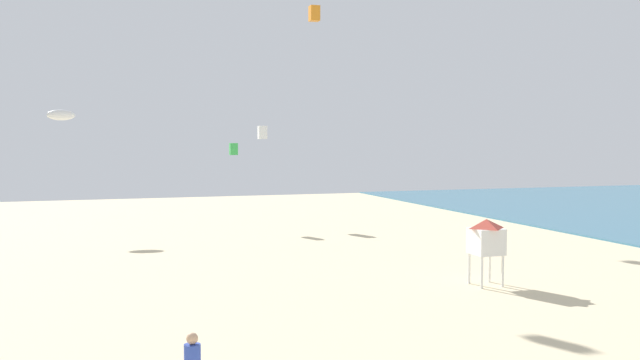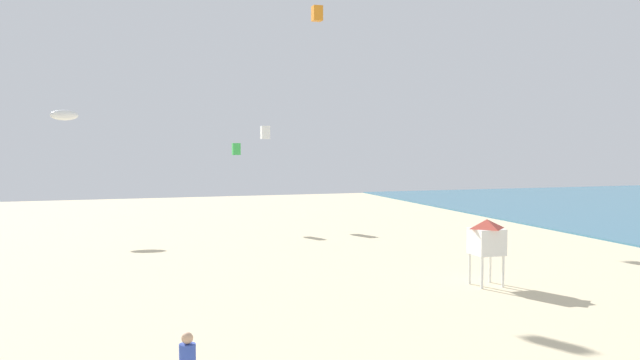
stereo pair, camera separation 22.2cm
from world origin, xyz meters
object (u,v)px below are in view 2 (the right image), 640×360
(kite_white_parafoil, at_px, (64,115))
(kite_orange_box, at_px, (317,13))
(kite_white_box, at_px, (265,132))
(kite_green_box, at_px, (236,149))
(lifeguard_stand, at_px, (487,238))

(kite_white_parafoil, relative_size, kite_orange_box, 1.61)
(kite_white_box, distance_m, kite_orange_box, 9.11)
(kite_white_parafoil, relative_size, kite_green_box, 2.18)
(lifeguard_stand, distance_m, kite_white_box, 23.80)
(kite_white_box, relative_size, kite_white_parafoil, 0.53)
(lifeguard_stand, height_order, kite_green_box, kite_green_box)
(kite_white_parafoil, bearing_deg, kite_orange_box, 0.52)
(kite_white_parafoil, height_order, kite_green_box, kite_white_parafoil)
(kite_white_parafoil, height_order, kite_orange_box, kite_orange_box)
(kite_white_parafoil, bearing_deg, kite_white_box, 1.08)
(kite_orange_box, xyz_separation_m, kite_green_box, (-6.09, -1.64, -9.43))
(lifeguard_stand, height_order, kite_orange_box, kite_orange_box)
(lifeguard_stand, bearing_deg, kite_green_box, 108.58)
(kite_white_box, bearing_deg, kite_white_parafoil, -178.92)
(kite_orange_box, bearing_deg, lifeguard_stand, -91.28)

